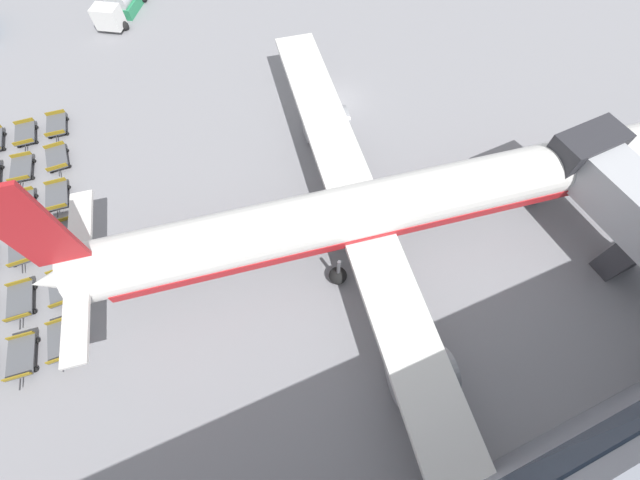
% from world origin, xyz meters
% --- Properties ---
extents(ground_plane, '(500.00, 500.00, 0.00)m').
position_xyz_m(ground_plane, '(0.00, 0.00, 0.00)').
color(ground_plane, gray).
extents(airplane, '(41.47, 43.92, 12.08)m').
position_xyz_m(airplane, '(14.16, -3.88, 3.49)').
color(airplane, white).
rests_on(airplane, ground_plane).
extents(fuel_tanker_primary, '(7.74, 6.15, 3.02)m').
position_xyz_m(fuel_tanker_primary, '(-22.38, -15.75, 1.24)').
color(fuel_tanker_primary, white).
rests_on(fuel_tanker_primary, ground_plane).
extents(baggage_dolly_row_mid_a_col_a, '(3.44, 1.83, 0.92)m').
position_xyz_m(baggage_dolly_row_mid_a_col_a, '(-6.54, -26.79, 0.48)').
color(baggage_dolly_row_mid_a_col_a, '#515459').
rests_on(baggage_dolly_row_mid_a_col_a, ground_plane).
extents(baggage_dolly_row_mid_a_col_b, '(3.47, 1.92, 0.92)m').
position_xyz_m(baggage_dolly_row_mid_a_col_b, '(-2.53, -27.28, 0.48)').
color(baggage_dolly_row_mid_a_col_b, '#515459').
rests_on(baggage_dolly_row_mid_a_col_b, ground_plane).
extents(baggage_dolly_row_mid_a_col_c, '(3.45, 1.87, 0.92)m').
position_xyz_m(baggage_dolly_row_mid_a_col_c, '(1.39, -27.33, 0.48)').
color(baggage_dolly_row_mid_a_col_c, '#515459').
rests_on(baggage_dolly_row_mid_a_col_c, ground_plane).
extents(baggage_dolly_row_mid_a_col_d, '(3.41, 1.74, 0.92)m').
position_xyz_m(baggage_dolly_row_mid_a_col_d, '(5.40, -27.66, 0.48)').
color(baggage_dolly_row_mid_a_col_d, '#515459').
rests_on(baggage_dolly_row_mid_a_col_d, ground_plane).
extents(baggage_dolly_row_mid_a_col_e, '(3.45, 1.85, 0.92)m').
position_xyz_m(baggage_dolly_row_mid_a_col_e, '(9.60, -27.89, 0.48)').
color(baggage_dolly_row_mid_a_col_e, '#515459').
rests_on(baggage_dolly_row_mid_a_col_e, ground_plane).
extents(baggage_dolly_row_mid_a_col_f, '(3.47, 1.92, 0.92)m').
position_xyz_m(baggage_dolly_row_mid_a_col_f, '(13.58, -28.01, 0.48)').
color(baggage_dolly_row_mid_a_col_f, '#515459').
rests_on(baggage_dolly_row_mid_a_col_f, ground_plane).
extents(baggage_dolly_row_mid_b_col_a, '(3.46, 1.89, 0.92)m').
position_xyz_m(baggage_dolly_row_mid_b_col_a, '(-6.57, -24.22, 0.48)').
color(baggage_dolly_row_mid_b_col_a, '#515459').
rests_on(baggage_dolly_row_mid_b_col_a, ground_plane).
extents(baggage_dolly_row_mid_b_col_b, '(3.40, 1.72, 0.92)m').
position_xyz_m(baggage_dolly_row_mid_b_col_b, '(-2.57, -24.52, 0.48)').
color(baggage_dolly_row_mid_b_col_b, '#515459').
rests_on(baggage_dolly_row_mid_b_col_b, ground_plane).
extents(baggage_dolly_row_mid_b_col_c, '(3.45, 1.86, 0.92)m').
position_xyz_m(baggage_dolly_row_mid_b_col_c, '(1.50, -24.87, 0.48)').
color(baggage_dolly_row_mid_b_col_c, '#515459').
rests_on(baggage_dolly_row_mid_b_col_c, ground_plane).
extents(baggage_dolly_row_mid_b_col_d, '(3.43, 1.80, 0.92)m').
position_xyz_m(baggage_dolly_row_mid_b_col_d, '(5.49, -24.89, 0.48)').
color(baggage_dolly_row_mid_b_col_d, '#515459').
rests_on(baggage_dolly_row_mid_b_col_d, ground_plane).
extents(baggage_dolly_row_mid_b_col_e, '(3.40, 1.72, 0.92)m').
position_xyz_m(baggage_dolly_row_mid_b_col_e, '(9.69, -25.24, 0.48)').
color(baggage_dolly_row_mid_b_col_e, '#515459').
rests_on(baggage_dolly_row_mid_b_col_e, ground_plane).
extents(baggage_dolly_row_mid_b_col_f, '(3.44, 1.82, 0.92)m').
position_xyz_m(baggage_dolly_row_mid_b_col_f, '(13.49, -25.60, 0.48)').
color(baggage_dolly_row_mid_b_col_f, '#515459').
rests_on(baggage_dolly_row_mid_b_col_f, ground_plane).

